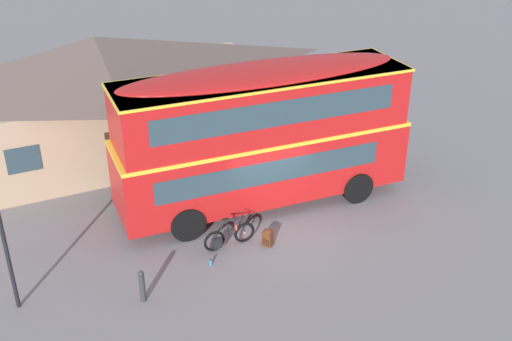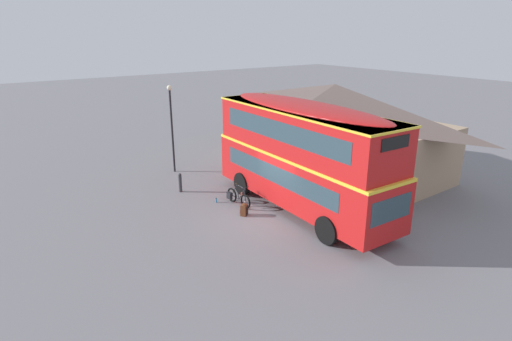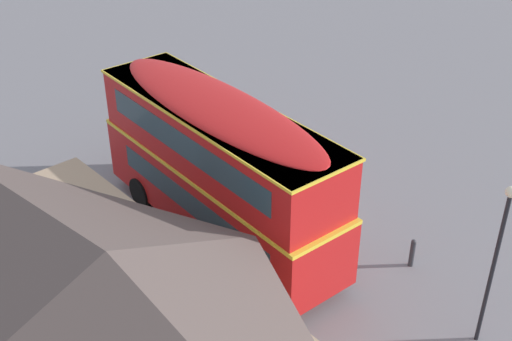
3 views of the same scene
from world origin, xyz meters
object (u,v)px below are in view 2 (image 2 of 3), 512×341
Objects in this scene: water_bottle_blue_sports at (216,200)px; kerb_bollard at (180,182)px; backpack_on_ground at (244,209)px; touring_bicycle at (237,197)px; double_decker_bus at (302,153)px; street_lamp at (171,120)px.

kerb_bollard is (-2.20, -0.74, 0.40)m from water_bottle_blue_sports.
touring_bicycle is at bearing 160.56° from backpack_on_ground.
double_decker_bus is 8.47m from street_lamp.
touring_bicycle is at bearing 38.88° from water_bottle_blue_sports.
street_lamp reaches higher than kerb_bollard.
water_bottle_blue_sports is 6.02m from street_lamp.
water_bottle_blue_sports is (-0.81, -0.65, -0.27)m from touring_bicycle.
double_decker_bus is 10.04× the size of kerb_bollard.
backpack_on_ground is 1.97m from water_bottle_blue_sports.
kerb_bollard is at bearing -166.51° from backpack_on_ground.
double_decker_bus is 6.47m from kerb_bollard.
kerb_bollard is at bearing -146.21° from double_decker_bus.
street_lamp is (-6.08, -0.27, 2.60)m from touring_bicycle.
water_bottle_blue_sports is at bearing -141.12° from touring_bicycle.
backpack_on_ground is (1.14, -0.40, -0.09)m from touring_bicycle.
double_decker_bus reaches higher than backpack_on_ground.
street_lamp is (-7.22, 0.13, 2.69)m from backpack_on_ground.
touring_bicycle is 3.10× the size of backpack_on_ground.
double_decker_bus reaches higher than water_bottle_blue_sports.
touring_bicycle is at bearing -135.93° from double_decker_bus.
backpack_on_ground is 0.56× the size of kerb_bollard.
kerb_bollard reaches higher than backpack_on_ground.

